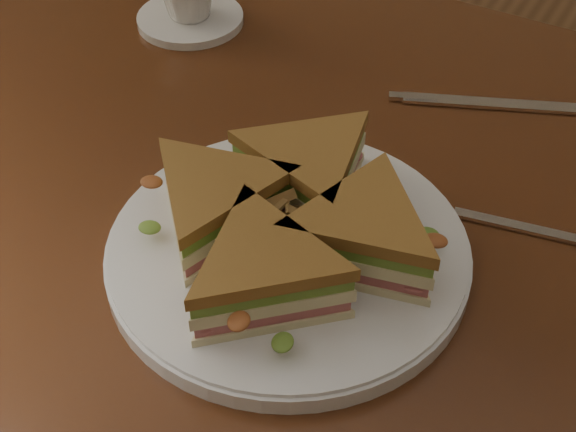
{
  "coord_description": "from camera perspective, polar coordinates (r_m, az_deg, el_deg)",
  "views": [
    {
      "loc": [
        0.22,
        -0.49,
        1.24
      ],
      "look_at": [
        -0.01,
        -0.09,
        0.8
      ],
      "focal_mm": 50.0,
      "sensor_mm": 36.0,
      "label": 1
    }
  ],
  "objects": [
    {
      "name": "sandwich_wedges",
      "position": [
        0.64,
        -0.0,
        -0.32
      ],
      "size": [
        0.29,
        0.29,
        0.06
      ],
      "color": "beige",
      "rests_on": "plate"
    },
    {
      "name": "table",
      "position": [
        0.8,
        3.77,
        -4.22
      ],
      "size": [
        1.2,
        0.8,
        0.75
      ],
      "color": "#36190C",
      "rests_on": "ground"
    },
    {
      "name": "plate",
      "position": [
        0.67,
        -0.0,
        -2.61
      ],
      "size": [
        0.3,
        0.3,
        0.02
      ],
      "primitive_type": "cylinder",
      "color": "white",
      "rests_on": "table"
    },
    {
      "name": "spoon",
      "position": [
        0.73,
        11.2,
        0.48
      ],
      "size": [
        0.18,
        0.05,
        0.01
      ],
      "rotation": [
        0.0,
        0.0,
        0.18
      ],
      "color": "silver",
      "rests_on": "table"
    },
    {
      "name": "knife",
      "position": [
        0.87,
        13.86,
        7.75
      ],
      "size": [
        0.2,
        0.1,
        0.0
      ],
      "rotation": [
        0.0,
        0.0,
        0.4
      ],
      "color": "silver",
      "rests_on": "table"
    },
    {
      "name": "crisps_mound",
      "position": [
        0.65,
        0.0,
        -0.58
      ],
      "size": [
        0.09,
        0.09,
        0.05
      ],
      "primitive_type": null,
      "color": "#BC5818",
      "rests_on": "plate"
    },
    {
      "name": "saucer",
      "position": [
        0.99,
        -6.96,
        13.74
      ],
      "size": [
        0.13,
        0.13,
        0.01
      ],
      "primitive_type": "cylinder",
      "color": "white",
      "rests_on": "table"
    }
  ]
}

